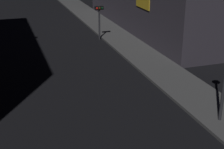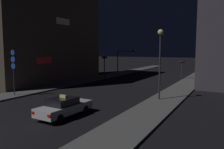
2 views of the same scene
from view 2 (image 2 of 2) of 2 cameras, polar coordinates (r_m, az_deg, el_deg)
sidewalk_left at (r=41.92m, az=-1.45°, el=-0.40°), size 3.13×63.70×0.16m
sidewalk_right at (r=36.94m, az=19.26°, el=-1.62°), size 3.13×63.70×0.16m
building_facade_left at (r=37.51m, az=-17.31°, el=13.41°), size 8.50×19.84×19.55m
taxi at (r=16.99m, az=-11.95°, el=-7.94°), size 2.05×4.54×1.62m
traffic_light_overhead at (r=41.10m, az=3.21°, el=4.38°), size 3.75×0.42×4.95m
traffic_light_left_kerb at (r=37.48m, az=-1.94°, el=2.97°), size 0.80×0.42×3.89m
traffic_light_right_kerb at (r=38.73m, az=17.12°, el=2.17°), size 0.80×0.42×3.24m
sign_pole_left at (r=25.58m, az=-23.53°, el=1.54°), size 0.60×0.10×4.70m
street_lamp_near_block at (r=21.74m, az=12.00°, el=5.99°), size 0.53×0.53×6.59m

